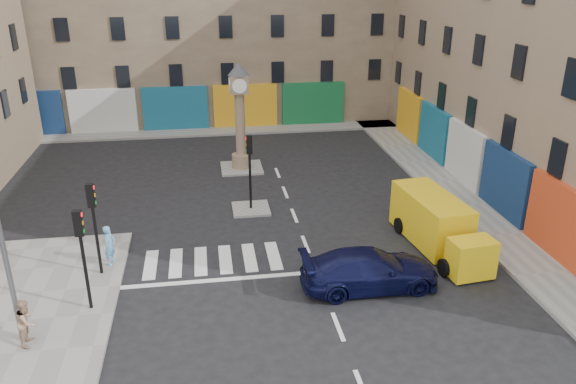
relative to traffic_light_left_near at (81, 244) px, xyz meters
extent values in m
plane|color=black|center=(8.30, -0.20, -2.62)|extent=(120.00, 120.00, 0.00)
cube|color=gray|center=(17.00, 9.80, -2.55)|extent=(2.60, 30.00, 0.15)
cube|color=gray|center=(4.30, 22.00, -2.55)|extent=(32.00, 2.40, 0.15)
cube|color=gray|center=(6.30, 7.80, -2.56)|extent=(1.80, 1.80, 0.12)
cube|color=gray|center=(6.30, 13.80, -2.56)|extent=(2.40, 2.40, 0.12)
cube|color=#8A735A|center=(23.30, 9.80, 5.38)|extent=(10.00, 30.00, 16.00)
cube|color=#867459|center=(4.30, 27.80, 5.88)|extent=(32.00, 10.00, 17.00)
cylinder|color=black|center=(0.00, 0.00, -1.07)|extent=(0.12, 0.12, 2.80)
cube|color=black|center=(0.00, 0.00, 0.78)|extent=(0.28, 0.22, 0.90)
cylinder|color=black|center=(0.00, 2.40, -1.07)|extent=(0.12, 0.12, 2.80)
cube|color=black|center=(0.00, 2.40, 0.78)|extent=(0.28, 0.22, 0.90)
cylinder|color=black|center=(6.30, 7.80, -1.10)|extent=(0.12, 0.12, 2.80)
cube|color=black|center=(6.30, 7.80, 0.75)|extent=(0.28, 0.22, 0.90)
cylinder|color=#8A735A|center=(6.30, 13.80, -2.10)|extent=(1.10, 1.10, 0.80)
cylinder|color=#8A735A|center=(6.30, 13.80, 0.10)|extent=(0.56, 0.56, 3.60)
cube|color=#8A735A|center=(6.30, 13.80, 2.40)|extent=(1.00, 1.00, 1.00)
cylinder|color=white|center=(6.30, 13.28, 2.40)|extent=(0.80, 0.06, 0.80)
cone|color=#333338|center=(6.30, 13.80, 3.25)|extent=(1.20, 1.20, 0.70)
imported|color=black|center=(10.02, 0.05, -1.87)|extent=(5.17, 2.15, 1.49)
cube|color=yellow|center=(13.68, 3.33, -1.51)|extent=(2.26, 4.44, 2.04)
cube|color=yellow|center=(14.05, 0.15, -1.78)|extent=(1.80, 1.25, 1.51)
cube|color=black|center=(14.05, 0.11, -1.42)|extent=(1.59, 0.97, 0.62)
cylinder|color=black|center=(13.12, 0.40, -2.27)|extent=(0.30, 0.73, 0.71)
cylinder|color=black|center=(14.89, 0.61, -2.27)|extent=(0.30, 0.73, 0.71)
cylinder|color=black|center=(12.67, 4.29, -2.27)|extent=(0.30, 0.73, 0.71)
cylinder|color=black|center=(14.44, 4.49, -2.27)|extent=(0.30, 0.73, 0.71)
imported|color=#60A5DC|center=(0.30, 3.09, -1.65)|extent=(0.57, 0.70, 1.64)
imported|color=tan|center=(-1.56, -1.72, -1.69)|extent=(0.65, 0.80, 1.56)
camera|label=1|loc=(4.27, -17.42, 8.67)|focal=35.00mm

